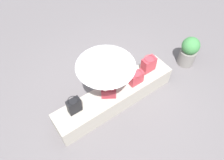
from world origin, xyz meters
TOP-DOWN VIEW (x-y plane):
  - ground_plane at (0.00, 0.00)m, footprint 14.00×14.00m
  - stone_bench at (0.00, 0.00)m, footprint 2.63×0.53m
  - person_seated at (-0.12, 0.05)m, footprint 0.43×0.50m
  - parasol at (-0.22, -0.02)m, footprint 0.99×0.99m
  - handbag_black at (-0.88, 0.06)m, footprint 0.25×0.18m
  - tote_bag_canvas at (0.46, -0.08)m, footprint 0.29×0.21m
  - shoulder_bag_spare at (0.88, 0.04)m, footprint 0.29×0.22m
  - planter_near at (2.09, -0.06)m, footprint 0.41×0.41m

SIDE VIEW (x-z plane):
  - ground_plane at x=0.00m, z-range 0.00..0.00m
  - stone_bench at x=0.00m, z-range 0.00..0.44m
  - planter_near at x=2.09m, z-range 0.01..0.78m
  - tote_bag_canvas at x=0.46m, z-range 0.44..0.74m
  - shoulder_bag_spare at x=0.88m, z-range 0.44..0.78m
  - handbag_black at x=-0.88m, z-range 0.44..0.79m
  - person_seated at x=-0.12m, z-range 0.38..1.28m
  - parasol at x=-0.22m, z-range 0.87..2.02m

